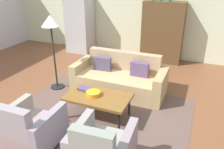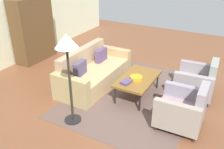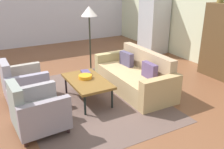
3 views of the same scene
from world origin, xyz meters
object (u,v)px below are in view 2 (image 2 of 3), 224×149
(couch, at_px, (92,73))
(coffee_table, at_px, (138,79))
(fruit_bowl, at_px, (136,78))
(book_stack, at_px, (127,82))
(cabinet, at_px, (33,30))
(armchair_right, at_px, (198,82))
(armchair_left, at_px, (184,110))
(floor_lamp, at_px, (67,50))

(couch, relative_size, coffee_table, 1.75)
(fruit_bowl, relative_size, book_stack, 0.95)
(couch, xyz_separation_m, cabinet, (0.49, 2.30, 0.61))
(couch, bearing_deg, armchair_right, 104.61)
(armchair_left, bearing_deg, book_stack, 77.12)
(floor_lamp, bearing_deg, coffee_table, -26.40)
(book_stack, bearing_deg, cabinet, 76.26)
(coffee_table, height_order, cabinet, cabinet)
(armchair_right, bearing_deg, fruit_bowl, 117.36)
(couch, distance_m, floor_lamp, 1.90)
(coffee_table, height_order, book_stack, book_stack)
(armchair_right, bearing_deg, floor_lamp, 133.84)
(fruit_bowl, xyz_separation_m, cabinet, (0.58, 3.49, 0.42))
(fruit_bowl, distance_m, book_stack, 0.27)
(coffee_table, height_order, armchair_left, armchair_left)
(fruit_bowl, bearing_deg, floor_lamp, 152.04)
(coffee_table, relative_size, book_stack, 4.21)
(armchair_right, height_order, cabinet, cabinet)
(book_stack, bearing_deg, couch, 72.60)
(floor_lamp, bearing_deg, cabinet, 55.29)
(fruit_bowl, relative_size, cabinet, 0.15)
(couch, xyz_separation_m, armchair_left, (-0.60, -2.35, 0.06))
(coffee_table, distance_m, floor_lamp, 1.91)
(couch, height_order, book_stack, couch)
(couch, distance_m, book_stack, 1.14)
(coffee_table, height_order, armchair_right, armchair_right)
(book_stack, xyz_separation_m, cabinet, (0.83, 3.37, 0.42))
(armchair_left, height_order, cabinet, cabinet)
(armchair_left, distance_m, cabinet, 4.81)
(armchair_left, height_order, fruit_bowl, armchair_left)
(coffee_table, distance_m, book_stack, 0.36)
(couch, height_order, coffee_table, couch)
(fruit_bowl, bearing_deg, coffee_table, -0.00)
(armchair_left, distance_m, book_stack, 1.31)
(couch, relative_size, fruit_bowl, 7.74)
(armchair_right, distance_m, floor_lamp, 2.98)
(couch, bearing_deg, coffee_table, 90.20)
(coffee_table, bearing_deg, fruit_bowl, 180.00)
(couch, relative_size, cabinet, 1.17)
(book_stack, distance_m, cabinet, 3.50)
(couch, distance_m, coffee_table, 1.19)
(armchair_right, height_order, fruit_bowl, armchair_right)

